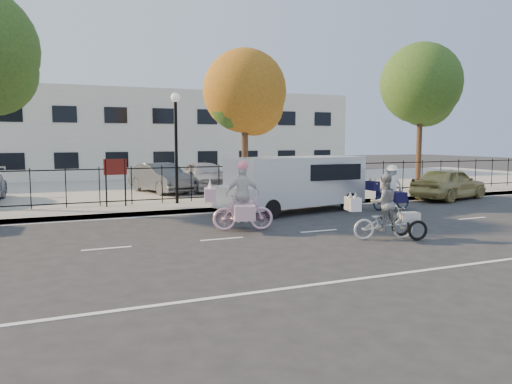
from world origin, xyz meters
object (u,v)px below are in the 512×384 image
zebra_trike (384,214)px  unicorn_bike (242,205)px  lamppost (176,128)px  bull_bike (391,192)px  lot_car_c (161,178)px  white_van (294,182)px  gold_sedan (449,183)px  lot_car_d (204,176)px

zebra_trike → unicorn_bike: (-3.03, 2.72, 0.08)m
lamppost → unicorn_bike: (0.47, -5.79, -2.35)m
unicorn_bike → bull_bike: size_ratio=1.14×
lot_car_c → white_van: bearing=-80.2°
gold_sedan → bull_bike: bearing=94.5°
lamppost → white_van: bearing=-39.3°
unicorn_bike → white_van: 4.25m
gold_sedan → lot_car_d: lot_car_d is taller
zebra_trike → gold_sedan: bearing=-39.5°
white_van → gold_sedan: size_ratio=1.44×
lamppost → white_van: (3.67, -3.00, -1.99)m
lamppost → lot_car_c: (0.33, 4.30, -2.26)m
zebra_trike → lot_car_c: 13.19m
white_van → unicorn_bike: bearing=-150.8°
white_van → lot_car_d: 7.41m
zebra_trike → white_van: bearing=12.1°
unicorn_bike → gold_sedan: bearing=-56.7°
lamppost → unicorn_bike: 6.26m
bull_bike → zebra_trike: bearing=141.0°
lamppost → bull_bike: bearing=-28.9°
bull_bike → white_van: (-3.60, 1.02, 0.44)m
bull_bike → gold_sedan: bearing=-68.4°
unicorn_bike → bull_bike: bearing=-59.2°
white_van → lot_car_d: size_ratio=1.40×
zebra_trike → lot_car_d: zebra_trike is taller
zebra_trike → unicorn_bike: unicorn_bike is taller
lot_car_c → unicorn_bike: bearing=-104.0°
unicorn_bike → bull_bike: unicorn_bike is taller
zebra_trike → white_van: white_van is taller
lamppost → unicorn_bike: size_ratio=2.07×
lot_car_c → lot_car_d: 2.16m
lot_car_c → lot_car_d: size_ratio=0.98×
lamppost → gold_sedan: lamppost is taller
unicorn_bike → gold_sedan: unicorn_bike is taller
lot_car_c → lot_car_d: (2.16, 0.01, 0.04)m
bull_bike → lamppost: bearing=62.0°
zebra_trike → lot_car_d: (-1.01, 12.82, 0.21)m
lamppost → zebra_trike: lamppost is taller
lamppost → gold_sedan: size_ratio=1.03×
unicorn_bike → gold_sedan: size_ratio=0.50×
unicorn_bike → lot_car_d: (2.01, 10.09, 0.13)m
zebra_trike → bull_bike: 5.86m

